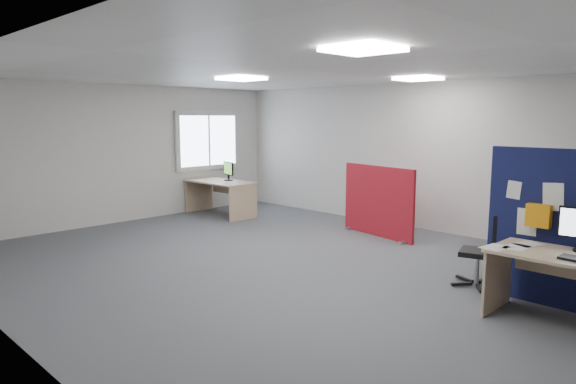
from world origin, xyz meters
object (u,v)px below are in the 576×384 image
Objects in this scene: monitor_second at (228,170)px; office_chair at (487,244)px; second_desk at (221,189)px; red_divider at (378,202)px.

office_chair is at bearing 7.24° from monitor_second.
office_chair is (5.99, -0.83, -0.41)m from monitor_second.
monitor_second reaches higher than second_desk.
red_divider is 2.89m from office_chair.
second_desk is at bearing 156.48° from office_chair.
office_chair is at bearing -17.83° from red_divider.
second_desk is at bearing -158.18° from red_divider.
monitor_second is at bearing 155.03° from office_chair.
red_divider is at bearing 11.18° from second_desk.
red_divider is 3.51m from monitor_second.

